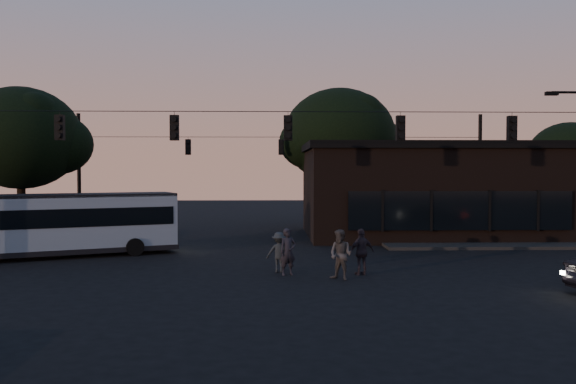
{
  "coord_description": "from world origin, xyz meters",
  "views": [
    {
      "loc": [
        -0.71,
        -21.54,
        3.89
      ],
      "look_at": [
        0.0,
        4.0,
        3.0
      ],
      "focal_mm": 40.0,
      "sensor_mm": 36.0,
      "label": 1
    }
  ],
  "objects_px": {
    "pedestrian_a": "(288,252)",
    "pedestrian_d": "(279,252)",
    "pedestrian_c": "(362,252)",
    "building": "(435,190)",
    "bus": "(63,222)",
    "pedestrian_b": "(341,255)"
  },
  "relations": [
    {
      "from": "building",
      "to": "bus",
      "type": "height_order",
      "value": "building"
    },
    {
      "from": "building",
      "to": "bus",
      "type": "bearing_deg",
      "value": -155.21
    },
    {
      "from": "bus",
      "to": "pedestrian_a",
      "type": "relative_size",
      "value": 5.81
    },
    {
      "from": "pedestrian_b",
      "to": "pedestrian_a",
      "type": "bearing_deg",
      "value": -171.17
    },
    {
      "from": "pedestrian_c",
      "to": "bus",
      "type": "bearing_deg",
      "value": -44.64
    },
    {
      "from": "bus",
      "to": "pedestrian_d",
      "type": "distance_m",
      "value": 10.65
    },
    {
      "from": "bus",
      "to": "pedestrian_c",
      "type": "bearing_deg",
      "value": -46.74
    },
    {
      "from": "pedestrian_d",
      "to": "pedestrian_a",
      "type": "bearing_deg",
      "value": 121.12
    },
    {
      "from": "pedestrian_a",
      "to": "pedestrian_d",
      "type": "height_order",
      "value": "pedestrian_a"
    },
    {
      "from": "bus",
      "to": "pedestrian_b",
      "type": "bearing_deg",
      "value": -52.08
    },
    {
      "from": "pedestrian_b",
      "to": "pedestrian_c",
      "type": "relative_size",
      "value": 1.03
    },
    {
      "from": "pedestrian_a",
      "to": "pedestrian_b",
      "type": "height_order",
      "value": "pedestrian_b"
    },
    {
      "from": "pedestrian_b",
      "to": "building",
      "type": "bearing_deg",
      "value": 102.51
    },
    {
      "from": "pedestrian_a",
      "to": "pedestrian_c",
      "type": "bearing_deg",
      "value": -22.75
    },
    {
      "from": "pedestrian_b",
      "to": "pedestrian_d",
      "type": "distance_m",
      "value": 2.78
    },
    {
      "from": "building",
      "to": "pedestrian_d",
      "type": "distance_m",
      "value": 16.38
    },
    {
      "from": "building",
      "to": "pedestrian_b",
      "type": "bearing_deg",
      "value": -115.65
    },
    {
      "from": "pedestrian_a",
      "to": "pedestrian_d",
      "type": "xyz_separation_m",
      "value": [
        -0.31,
        0.72,
        -0.11
      ]
    },
    {
      "from": "bus",
      "to": "pedestrian_b",
      "type": "relative_size",
      "value": 5.66
    },
    {
      "from": "bus",
      "to": "pedestrian_d",
      "type": "relative_size",
      "value": 6.62
    },
    {
      "from": "pedestrian_a",
      "to": "pedestrian_c",
      "type": "distance_m",
      "value": 2.72
    },
    {
      "from": "building",
      "to": "pedestrian_d",
      "type": "height_order",
      "value": "building"
    }
  ]
}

